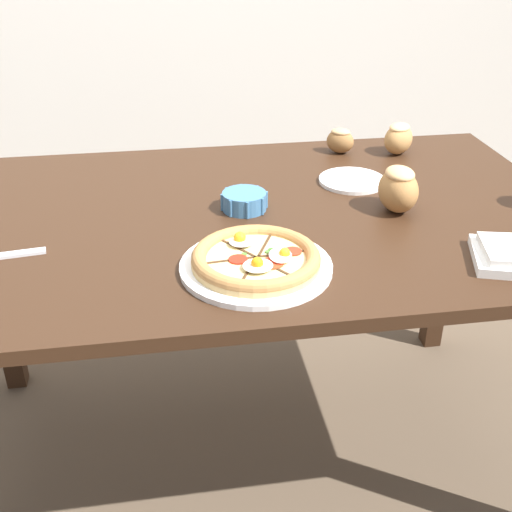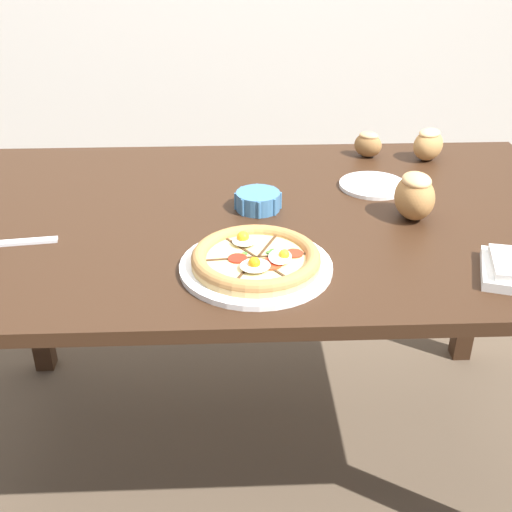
{
  "view_description": "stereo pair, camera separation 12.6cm",
  "coord_description": "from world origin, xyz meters",
  "px_view_note": "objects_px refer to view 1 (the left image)",
  "views": [
    {
      "loc": [
        -0.2,
        -1.35,
        1.41
      ],
      "look_at": [
        -0.03,
        -0.27,
        0.8
      ],
      "focal_mm": 45.0,
      "sensor_mm": 36.0,
      "label": 1
    },
    {
      "loc": [
        -0.07,
        -1.37,
        1.41
      ],
      "look_at": [
        -0.03,
        -0.27,
        0.8
      ],
      "focal_mm": 45.0,
      "sensor_mm": 36.0,
      "label": 2
    }
  ],
  "objects_px": {
    "dining_table": "(249,246)",
    "bread_piece_far": "(398,188)",
    "side_saucer": "(352,181)",
    "ramekin_bowl": "(244,201)",
    "bread_piece_near": "(340,140)",
    "pizza": "(256,261)",
    "bread_piece_mid": "(399,138)"
  },
  "relations": [
    {
      "from": "bread_piece_near",
      "to": "bread_piece_far",
      "type": "relative_size",
      "value": 0.82
    },
    {
      "from": "dining_table",
      "to": "bread_piece_far",
      "type": "bearing_deg",
      "value": -7.35
    },
    {
      "from": "bread_piece_near",
      "to": "ramekin_bowl",
      "type": "bearing_deg",
      "value": -133.53
    },
    {
      "from": "bread_piece_mid",
      "to": "bread_piece_far",
      "type": "bearing_deg",
      "value": -110.12
    },
    {
      "from": "bread_piece_near",
      "to": "bread_piece_far",
      "type": "distance_m",
      "value": 0.41
    },
    {
      "from": "dining_table",
      "to": "side_saucer",
      "type": "xyz_separation_m",
      "value": [
        0.29,
        0.14,
        0.1
      ]
    },
    {
      "from": "dining_table",
      "to": "ramekin_bowl",
      "type": "bearing_deg",
      "value": 120.63
    },
    {
      "from": "side_saucer",
      "to": "bread_piece_far",
      "type": "bearing_deg",
      "value": -73.46
    },
    {
      "from": "bread_piece_mid",
      "to": "bread_piece_far",
      "type": "distance_m",
      "value": 0.4
    },
    {
      "from": "bread_piece_near",
      "to": "side_saucer",
      "type": "distance_m",
      "value": 0.23
    },
    {
      "from": "bread_piece_near",
      "to": "dining_table",
      "type": "bearing_deg",
      "value": -131.41
    },
    {
      "from": "ramekin_bowl",
      "to": "bread_piece_far",
      "type": "bearing_deg",
      "value": -9.68
    },
    {
      "from": "dining_table",
      "to": "ramekin_bowl",
      "type": "height_order",
      "value": "ramekin_bowl"
    },
    {
      "from": "pizza",
      "to": "side_saucer",
      "type": "xyz_separation_m",
      "value": [
        0.32,
        0.4,
        -0.01
      ]
    },
    {
      "from": "pizza",
      "to": "side_saucer",
      "type": "relative_size",
      "value": 1.76
    },
    {
      "from": "ramekin_bowl",
      "to": "bread_piece_near",
      "type": "relative_size",
      "value": 1.13
    },
    {
      "from": "bread_piece_far",
      "to": "side_saucer",
      "type": "xyz_separation_m",
      "value": [
        -0.05,
        0.18,
        -0.05
      ]
    },
    {
      "from": "bread_piece_mid",
      "to": "bread_piece_far",
      "type": "height_order",
      "value": "bread_piece_far"
    },
    {
      "from": "bread_piece_far",
      "to": "bread_piece_mid",
      "type": "bearing_deg",
      "value": 69.88
    },
    {
      "from": "pizza",
      "to": "dining_table",
      "type": "bearing_deg",
      "value": 84.55
    },
    {
      "from": "pizza",
      "to": "bread_piece_mid",
      "type": "distance_m",
      "value": 0.78
    },
    {
      "from": "bread_piece_far",
      "to": "side_saucer",
      "type": "height_order",
      "value": "bread_piece_far"
    },
    {
      "from": "ramekin_bowl",
      "to": "bread_piece_near",
      "type": "bearing_deg",
      "value": 46.47
    },
    {
      "from": "bread_piece_mid",
      "to": "side_saucer",
      "type": "distance_m",
      "value": 0.27
    },
    {
      "from": "bread_piece_mid",
      "to": "side_saucer",
      "type": "height_order",
      "value": "bread_piece_mid"
    },
    {
      "from": "pizza",
      "to": "ramekin_bowl",
      "type": "relative_size",
      "value": 2.7
    },
    {
      "from": "side_saucer",
      "to": "ramekin_bowl",
      "type": "bearing_deg",
      "value": -157.96
    },
    {
      "from": "pizza",
      "to": "ramekin_bowl",
      "type": "height_order",
      "value": "pizza"
    },
    {
      "from": "bread_piece_far",
      "to": "bread_piece_near",
      "type": "bearing_deg",
      "value": 93.69
    },
    {
      "from": "dining_table",
      "to": "bread_piece_mid",
      "type": "xyz_separation_m",
      "value": [
        0.48,
        0.33,
        0.14
      ]
    },
    {
      "from": "pizza",
      "to": "bread_piece_mid",
      "type": "relative_size",
      "value": 2.47
    },
    {
      "from": "side_saucer",
      "to": "bread_piece_near",
      "type": "bearing_deg",
      "value": 82.89
    }
  ]
}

